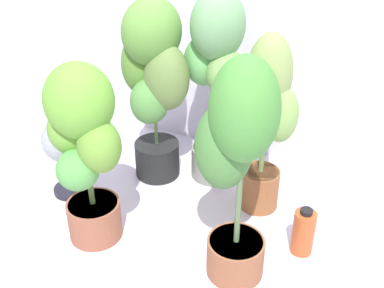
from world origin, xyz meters
name	(u,v)px	position (x,y,z in m)	size (l,w,h in m)	color
ground_plane	(174,236)	(0.00, 0.00, 0.00)	(8.00, 8.00, 0.00)	silver
potted_plant_back_right	(266,113)	(0.27, 0.38, 0.51)	(0.34, 0.25, 0.88)	brown
potted_plant_back_left	(153,76)	(-0.30, 0.41, 0.57)	(0.43, 0.38, 0.95)	black
potted_plant_back_center	(216,73)	(-0.03, 0.54, 0.59)	(0.38, 0.35, 0.99)	gray
potted_plant_front_right	(236,152)	(0.30, -0.08, 0.57)	(0.38, 0.36, 0.94)	#955839
potted_plant_front_left	(84,142)	(-0.32, -0.14, 0.49)	(0.41, 0.35, 0.83)	#94563C
floor_fan	(65,144)	(-0.63, 0.09, 0.28)	(0.26, 0.26, 0.41)	black
nutrient_bottle	(303,232)	(0.55, 0.15, 0.11)	(0.10, 0.10, 0.23)	#BC5226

